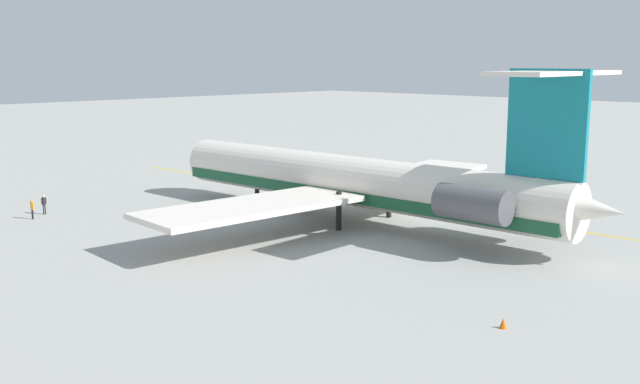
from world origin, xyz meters
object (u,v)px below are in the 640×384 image
object	(u,v)px
ground_crew_near_tail	(32,207)
safety_cone_tail	(503,323)
safety_cone_nose	(310,166)
ground_crew_near_nose	(44,202)
main_jetliner	(365,182)

from	to	relation	value
ground_crew_near_tail	safety_cone_tail	size ratio (longest dim) A/B	3.16
ground_crew_near_tail	safety_cone_nose	bearing A→B (deg)	-171.54
ground_crew_near_tail	safety_cone_tail	distance (m)	42.92
ground_crew_near_nose	ground_crew_near_tail	size ratio (longest dim) A/B	1.02
safety_cone_nose	main_jetliner	bearing A→B (deg)	143.45
ground_crew_near_tail	main_jetliner	bearing A→B (deg)	133.20
main_jetliner	ground_crew_near_nose	bearing A→B (deg)	35.02
safety_cone_nose	safety_cone_tail	bearing A→B (deg)	145.19
main_jetliner	ground_crew_near_tail	size ratio (longest dim) A/B	25.55
ground_crew_near_nose	safety_cone_nose	bearing A→B (deg)	-74.90
main_jetliner	ground_crew_near_nose	distance (m)	28.59
safety_cone_tail	safety_cone_nose	bearing A→B (deg)	-34.81
ground_crew_near_nose	safety_cone_tail	bearing A→B (deg)	-164.77
safety_cone_nose	safety_cone_tail	distance (m)	56.96
ground_crew_near_nose	safety_cone_nose	size ratio (longest dim) A/B	3.22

